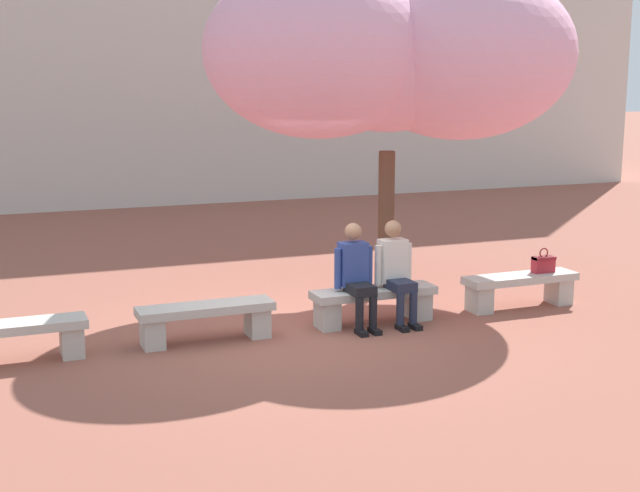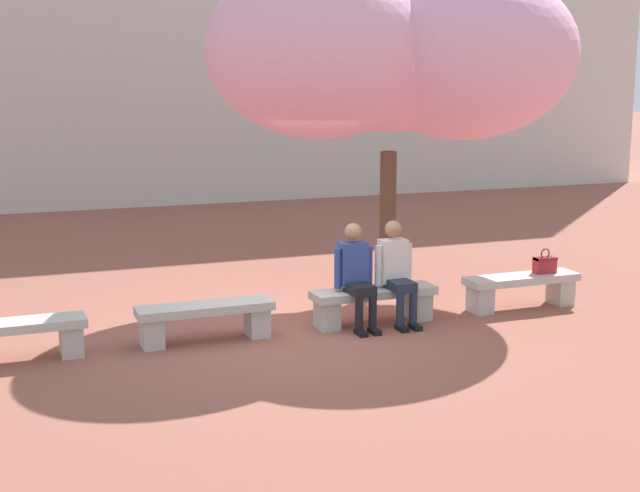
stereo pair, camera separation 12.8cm
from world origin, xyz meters
name	(u,v)px [view 1 (the left image)]	position (x,y,z in m)	size (l,w,h in m)	color
ground_plane	(293,332)	(0.00, 0.00, 0.00)	(100.00, 100.00, 0.00)	#8E5142
stone_bench_west_end	(11,336)	(-3.23, 0.00, 0.30)	(1.60, 0.44, 0.45)	#BCB7AD
stone_bench_near_west	(206,317)	(-1.08, 0.00, 0.30)	(1.60, 0.44, 0.45)	#BCB7AD
stone_bench_center	(374,300)	(1.08, 0.00, 0.30)	(1.60, 0.44, 0.45)	#BCB7AD
stone_bench_near_east	(520,286)	(3.23, 0.00, 0.30)	(1.60, 0.44, 0.45)	#BCB7AD
person_seated_left	(356,272)	(0.81, -0.05, 0.70)	(0.51, 0.69, 1.29)	black
person_seated_right	(396,268)	(1.35, -0.05, 0.70)	(0.51, 0.69, 1.29)	black
handbag	(543,263)	(3.58, 0.01, 0.58)	(0.30, 0.15, 0.34)	#A3232D
cherry_tree_main	(391,54)	(2.03, 1.59, 3.36)	(5.19, 3.53, 4.59)	#513828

